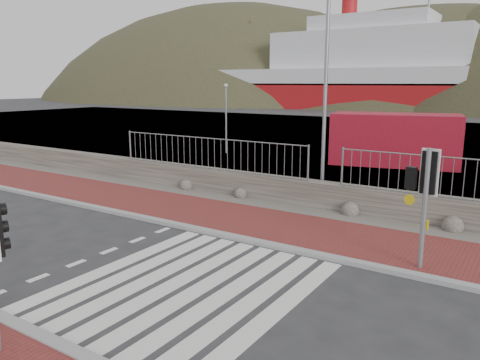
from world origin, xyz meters
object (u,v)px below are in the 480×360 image
Objects in this scene: traffic_signal_far at (425,182)px; shipping_container at (394,139)px; streetlight at (329,82)px; ferry at (331,75)px.

traffic_signal_far is 0.45× the size of shipping_container.
streetlight is (-4.21, 4.60, 2.16)m from traffic_signal_far.
ferry is 70.51m from traffic_signal_far.
traffic_signal_far reaches higher than shipping_container.
traffic_signal_far is at bearing -85.38° from shipping_container.
ferry is 56.17m from shipping_container.
traffic_signal_far is at bearing -66.12° from ferry.
shipping_container is at bearing 88.83° from streetlight.
streetlight is 1.19× the size of shipping_container.
streetlight is 9.70m from shipping_container.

